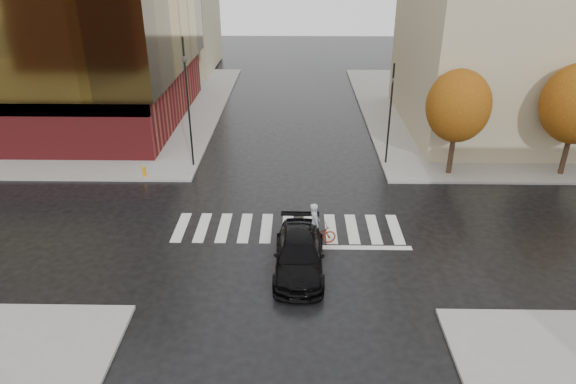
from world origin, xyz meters
name	(u,v)px	position (x,y,z in m)	size (l,w,h in m)	color
ground	(288,233)	(0.00, 0.00, 0.00)	(120.00, 120.00, 0.00)	black
sidewalk_nw	(53,108)	(-21.00, 21.00, 0.07)	(30.00, 30.00, 0.15)	gray
sidewalk_ne	(534,111)	(21.00, 21.00, 0.07)	(30.00, 30.00, 0.15)	gray
crosswalk	(288,228)	(0.00, 0.50, 0.01)	(12.00, 3.00, 0.01)	silver
office_glass	(1,14)	(-22.00, 17.99, 8.28)	(27.00, 19.00, 16.00)	maroon
building_ne_tan	(528,5)	(17.00, 17.00, 9.15)	(16.00, 16.00, 18.00)	tan
tree_ne_a	(458,106)	(10.00, 7.40, 4.46)	(3.80, 3.80, 6.50)	#321E16
sedan	(299,254)	(0.57, -3.14, 0.78)	(2.19, 5.39, 1.56)	black
cyclist	(316,231)	(1.37, -1.00, 0.75)	(2.05, 1.09, 2.21)	maroon
traffic_light_nw	(187,94)	(-6.30, 8.38, 4.87)	(0.24, 0.22, 8.10)	black
traffic_light_ne	(390,109)	(6.30, 9.00, 3.76)	(0.17, 0.19, 6.48)	black
fire_hydrant	(144,171)	(-9.00, 6.50, 0.52)	(0.24, 0.24, 0.68)	orange
manhole	(301,214)	(0.71, 2.00, 0.01)	(0.61, 0.61, 0.01)	#483119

